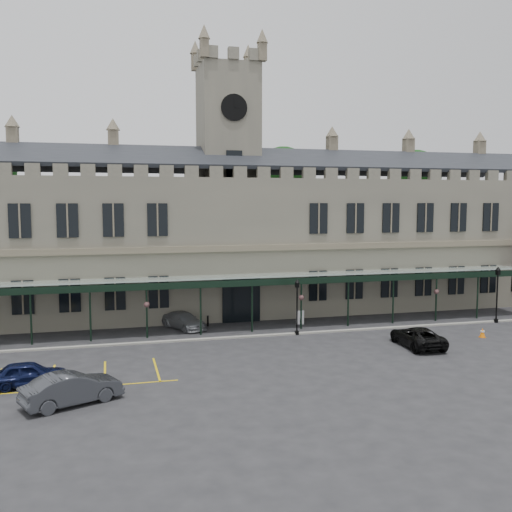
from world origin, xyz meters
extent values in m
plane|color=#242427|center=(0.00, 0.00, 0.00)|extent=(140.00, 140.00, 0.00)
cube|color=#605D50|center=(0.00, 16.00, 6.00)|extent=(60.00, 10.00, 12.00)
cube|color=brown|center=(0.00, 10.82, 6.20)|extent=(60.00, 0.35, 0.50)
cube|color=black|center=(0.00, 13.50, 13.80)|extent=(60.00, 4.77, 2.20)
cube|color=black|center=(0.00, 18.50, 13.80)|extent=(60.00, 4.77, 2.20)
cube|color=black|center=(0.00, 10.90, 1.90)|extent=(3.20, 0.18, 3.80)
cube|color=#605D50|center=(0.00, 16.00, 11.00)|extent=(5.00, 5.00, 22.00)
cylinder|color=silver|center=(0.00, 13.44, 18.00)|extent=(2.20, 0.12, 2.20)
cylinder|color=black|center=(0.00, 13.37, 18.00)|extent=(2.30, 0.04, 2.30)
cube|color=black|center=(0.00, 13.44, 13.00)|extent=(1.40, 0.12, 2.80)
cube|color=#8C9E93|center=(0.00, 9.00, 4.10)|extent=(50.00, 4.00, 0.40)
cube|color=black|center=(0.00, 7.00, 3.85)|extent=(50.00, 0.18, 0.50)
cube|color=gray|center=(0.00, 5.50, 0.06)|extent=(60.00, 0.40, 0.12)
cylinder|color=#332314|center=(8.00, 25.00, 6.00)|extent=(0.70, 0.70, 12.00)
sphere|color=black|center=(8.00, 25.00, 13.00)|extent=(6.00, 6.00, 6.00)
cylinder|color=#332314|center=(24.00, 25.00, 6.00)|extent=(0.70, 0.70, 12.00)
sphere|color=black|center=(24.00, 25.00, 13.00)|extent=(6.00, 6.00, 6.00)
cylinder|color=black|center=(3.04, 5.39, 0.14)|extent=(0.33, 0.33, 0.27)
cylinder|color=black|center=(3.04, 5.39, 1.83)|extent=(0.11, 0.11, 3.66)
cube|color=black|center=(3.04, 5.39, 3.79)|extent=(0.26, 0.26, 0.37)
cone|color=black|center=(3.04, 5.39, 4.11)|extent=(0.40, 0.40, 0.27)
cylinder|color=black|center=(20.49, 5.31, 0.15)|extent=(0.36, 0.36, 0.30)
cylinder|color=black|center=(20.49, 5.31, 2.02)|extent=(0.12, 0.12, 4.04)
cube|color=black|center=(20.49, 5.31, 4.20)|extent=(0.28, 0.28, 0.40)
cone|color=black|center=(20.49, 5.31, 4.55)|extent=(0.44, 0.44, 0.30)
cube|color=orange|center=(16.08, 1.08, 0.02)|extent=(0.38, 0.38, 0.04)
cone|color=orange|center=(16.08, 1.08, 0.35)|extent=(0.44, 0.44, 0.70)
cylinder|color=silver|center=(16.08, 1.08, 0.45)|extent=(0.29, 0.29, 0.10)
cylinder|color=black|center=(4.44, 8.73, 0.24)|extent=(0.06, 0.06, 0.48)
cube|color=silver|center=(4.44, 8.73, 0.57)|extent=(0.67, 0.07, 1.15)
cylinder|color=black|center=(-2.99, 9.96, 0.43)|extent=(0.15, 0.15, 0.86)
cylinder|color=black|center=(4.50, 9.31, 0.49)|extent=(0.17, 0.17, 0.98)
imported|color=#0B1234|center=(-15.00, -2.46, 0.69)|extent=(4.20, 1.97, 1.39)
imported|color=#34373C|center=(-12.54, -5.92, 0.80)|extent=(5.14, 3.57, 1.61)
imported|color=gray|center=(-5.00, 9.61, 0.65)|extent=(3.67, 4.81, 1.30)
imported|color=black|center=(9.97, -0.11, 0.69)|extent=(2.55, 5.09, 1.39)
camera|label=1|loc=(-10.63, -34.82, 10.05)|focal=40.00mm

